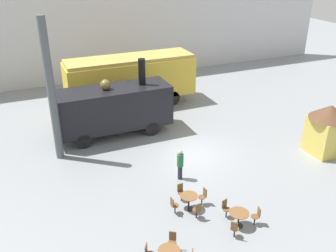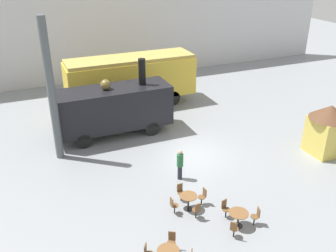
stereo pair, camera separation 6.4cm
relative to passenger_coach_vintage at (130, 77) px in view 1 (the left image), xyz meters
name	(u,v)px [view 1 (the left image)]	position (x,y,z in m)	size (l,w,h in m)	color
ground_plane	(193,154)	(0.96, -8.64, -2.24)	(80.00, 80.00, 0.00)	gray
backdrop_wall	(115,29)	(0.96, 7.07, 2.26)	(44.00, 0.15, 9.00)	silver
passenger_coach_vintage	(130,77)	(0.00, 0.00, 0.00)	(9.54, 2.78, 3.78)	gold
steam_locomotive	(113,107)	(-2.55, -4.31, -0.37)	(7.29, 2.45, 4.79)	black
cafe_table_mid	(239,215)	(-0.02, -15.06, -1.68)	(0.86, 0.86, 0.72)	black
cafe_table_far	(189,199)	(-1.49, -13.16, -1.67)	(0.82, 0.82, 0.75)	black
cafe_chair_0	(148,252)	(-4.34, -15.51, -1.74)	(0.40, 0.39, 0.87)	black
cafe_chair_3	(172,240)	(-3.24, -15.27, -1.74)	(0.39, 0.40, 0.87)	black
cafe_chair_4	(226,207)	(-0.22, -14.28, -1.74)	(0.36, 0.38, 0.87)	black
cafe_chair_5	(234,228)	(-0.59, -15.62, -1.74)	(0.40, 0.40, 0.87)	black
cafe_chair_6	(257,215)	(0.76, -15.28, -1.74)	(0.39, 0.37, 0.87)	black
cafe_chair_7	(174,205)	(-2.27, -13.20, -1.74)	(0.36, 0.36, 0.87)	black
cafe_chair_8	(197,210)	(-1.45, -13.94, -1.74)	(0.36, 0.36, 0.87)	black
cafe_chair_9	(203,195)	(-0.71, -13.12, -1.74)	(0.36, 0.36, 0.87)	black
cafe_chair_10	(181,191)	(-1.54, -12.38, -1.74)	(0.36, 0.36, 0.87)	black
visitor_person	(180,163)	(-0.81, -10.71, -1.32)	(0.34, 0.34, 1.70)	#262633
ticket_kiosk	(328,127)	(8.18, -11.44, -0.57)	(2.34, 2.34, 3.00)	#DBC151
support_pillar	(51,92)	(-6.25, -5.95, 1.76)	(0.44, 0.44, 8.00)	#4C5156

